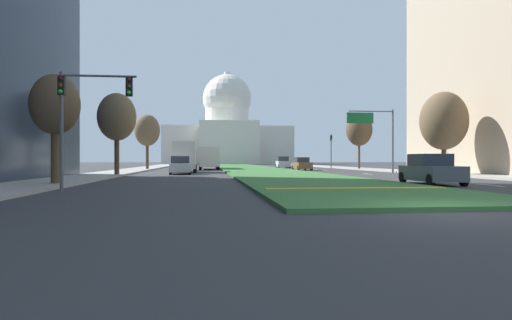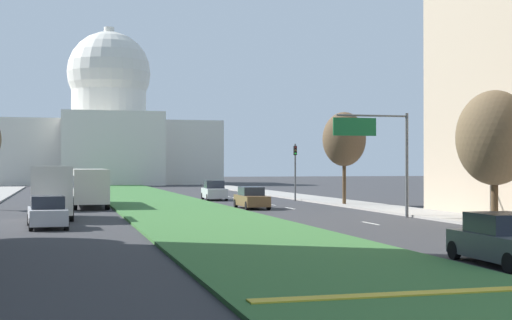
{
  "view_description": "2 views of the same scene",
  "coord_description": "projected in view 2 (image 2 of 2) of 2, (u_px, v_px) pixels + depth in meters",
  "views": [
    {
      "loc": [
        -6.35,
        -11.02,
        1.39
      ],
      "look_at": [
        -1.41,
        32.78,
        1.31
      ],
      "focal_mm": 31.35,
      "sensor_mm": 36.0,
      "label": 1
    },
    {
      "loc": [
        -7.99,
        -8.88,
        3.24
      ],
      "look_at": [
        1.9,
        28.59,
        3.52
      ],
      "focal_mm": 51.73,
      "sensor_mm": 36.0,
      "label": 2
    }
  ],
  "objects": [
    {
      "name": "traffic_light_far_right",
      "position": [
        295.0,
        165.0,
        67.13
      ],
      "size": [
        0.28,
        0.35,
        5.2
      ],
      "color": "#515456",
      "rests_on": "ground_plane"
    },
    {
      "name": "sedan_midblock",
      "position": [
        47.0,
        213.0,
        38.09
      ],
      "size": [
        2.17,
        4.61,
        1.67
      ],
      "color": "#BCBCC1",
      "rests_on": "ground_plane"
    },
    {
      "name": "overhead_guide_sign",
      "position": [
        381.0,
        143.0,
        45.39
      ],
      "size": [
        5.0,
        0.2,
        6.5
      ],
      "color": "#515456",
      "rests_on": "ground_plane"
    },
    {
      "name": "ground_plane",
      "position": [
        149.0,
        200.0,
        69.78
      ],
      "size": [
        269.31,
        269.31,
        0.0
      ],
      "primitive_type": "plane",
      "color": "#333335"
    },
    {
      "name": "grass_median",
      "position": [
        157.0,
        202.0,
        63.86
      ],
      "size": [
        8.67,
        110.17,
        0.14
      ],
      "primitive_type": "cube",
      "color": "#386B33",
      "rests_on": "ground_plane"
    },
    {
      "name": "median_curb_nose",
      "position": [
        406.0,
        294.0,
        17.64
      ],
      "size": [
        7.8,
        0.5,
        0.04
      ],
      "primitive_type": "cube",
      "color": "gold",
      "rests_on": "grass_median"
    },
    {
      "name": "city_bus",
      "position": [
        89.0,
        184.0,
        57.36
      ],
      "size": [
        2.62,
        11.0,
        2.95
      ],
      "color": "beige",
      "rests_on": "ground_plane"
    },
    {
      "name": "street_tree_right_mid",
      "position": [
        494.0,
        138.0,
        38.65
      ],
      "size": [
        4.0,
        4.0,
        7.19
      ],
      "color": "#4C3823",
      "rests_on": "ground_plane"
    },
    {
      "name": "sedan_lead_stopped",
      "position": [
        504.0,
        241.0,
        23.91
      ],
      "size": [
        2.12,
        4.43,
        1.68
      ],
      "color": "#4C5156",
      "rests_on": "ground_plane"
    },
    {
      "name": "box_truck_delivery",
      "position": [
        53.0,
        191.0,
        44.08
      ],
      "size": [
        2.4,
        6.4,
        3.2
      ],
      "color": "#4C5156",
      "rests_on": "ground_plane"
    },
    {
      "name": "capitol_building",
      "position": [
        109.0,
        129.0,
        128.33
      ],
      "size": [
        37.04,
        23.06,
        27.47
      ],
      "color": "silver",
      "rests_on": "ground_plane"
    },
    {
      "name": "sedan_far_horizon",
      "position": [
        214.0,
        191.0,
        68.54
      ],
      "size": [
        2.12,
        4.42,
        1.83
      ],
      "color": "#BCBCC1",
      "rests_on": "ground_plane"
    },
    {
      "name": "street_tree_right_far",
      "position": [
        344.0,
        139.0,
        59.13
      ],
      "size": [
        3.48,
        3.48,
        7.53
      ],
      "color": "#4C3823",
      "rests_on": "ground_plane"
    },
    {
      "name": "sidewalk_right",
      "position": [
        346.0,
        203.0,
        61.8
      ],
      "size": [
        4.0,
        110.17,
        0.15
      ],
      "primitive_type": "cube",
      "color": "#9E9991",
      "rests_on": "ground_plane"
    },
    {
      "name": "sedan_distant",
      "position": [
        252.0,
        198.0,
        55.12
      ],
      "size": [
        1.89,
        4.69,
        1.63
      ],
      "color": "brown",
      "rests_on": "ground_plane"
    },
    {
      "name": "lane_dashes_right",
      "position": [
        287.0,
        208.0,
        56.35
      ],
      "size": [
        0.16,
        68.83,
        0.01
      ],
      "color": "silver",
      "rests_on": "ground_plane"
    }
  ]
}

